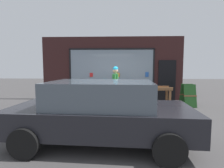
# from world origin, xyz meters

# --- Properties ---
(ground_plane) EXTENTS (40.00, 40.00, 0.00)m
(ground_plane) POSITION_xyz_m (0.00, 0.00, 0.00)
(ground_plane) COLOR #474444
(shopfront_facade) EXTENTS (7.40, 0.29, 3.32)m
(shopfront_facade) POSITION_xyz_m (0.04, 2.39, 1.65)
(shopfront_facade) COLOR #331919
(shopfront_facade) RESTS_ON ground_plane
(display_table_left) EXTENTS (2.57, 0.72, 0.93)m
(display_table_left) POSITION_xyz_m (-1.42, 0.93, 0.75)
(display_table_left) COLOR brown
(display_table_left) RESTS_ON ground_plane
(display_table_right) EXTENTS (2.57, 0.70, 0.86)m
(display_table_right) POSITION_xyz_m (1.42, 0.93, 0.69)
(display_table_right) COLOR brown
(display_table_right) RESTS_ON ground_plane
(person_browsing) EXTENTS (0.25, 0.69, 1.76)m
(person_browsing) POSITION_xyz_m (0.23, 0.39, 1.05)
(person_browsing) COLOR black
(person_browsing) RESTS_ON ground_plane
(small_dog) EXTENTS (0.36, 0.57, 0.42)m
(small_dog) POSITION_xyz_m (0.60, 0.28, 0.29)
(small_dog) COLOR black
(small_dog) RESTS_ON ground_plane
(sandwich_board_sign) EXTENTS (0.58, 0.74, 0.98)m
(sandwich_board_sign) POSITION_xyz_m (3.43, 0.83, 0.50)
(sandwich_board_sign) COLOR #193F19
(sandwich_board_sign) RESTS_ON ground_plane
(parked_car) EXTENTS (4.08, 2.05, 1.41)m
(parked_car) POSITION_xyz_m (-0.02, -3.08, 0.74)
(parked_car) COLOR black
(parked_car) RESTS_ON ground_plane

